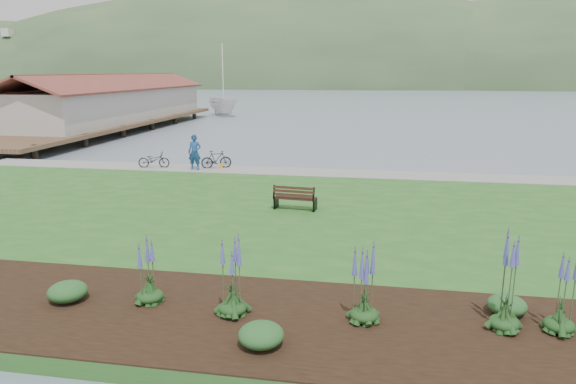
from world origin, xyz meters
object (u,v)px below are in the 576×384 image
at_px(park_bench, 295,197).
at_px(bicycle_a, 154,160).
at_px(person, 195,149).
at_px(sailboat, 224,116).

relative_size(park_bench, bicycle_a, 0.97).
bearing_deg(person, sailboat, 101.92).
distance_m(person, sailboat, 39.37).
relative_size(park_bench, sailboat, 0.06).
bearing_deg(bicycle_a, park_bench, -139.66).
height_order(park_bench, sailboat, sailboat).
height_order(person, sailboat, sailboat).
xyz_separation_m(person, bicycle_a, (-2.52, 0.29, -0.70)).
bearing_deg(sailboat, bicycle_a, -119.73).
bearing_deg(bicycle_a, person, -107.18).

